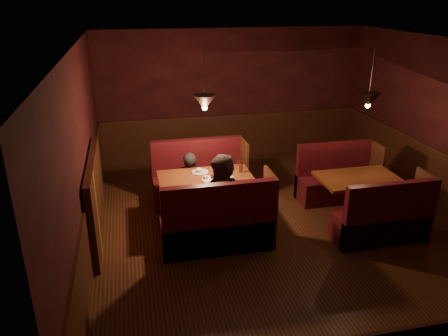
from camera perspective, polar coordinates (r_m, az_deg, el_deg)
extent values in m
cube|color=#391F11|center=(7.31, 7.62, -7.69)|extent=(6.00, 7.00, 0.01)
cube|color=black|center=(6.41, 8.95, 15.58)|extent=(6.00, 7.00, 0.01)
cube|color=black|center=(9.96, 1.17, 9.52)|extent=(6.00, 0.01, 2.90)
cube|color=black|center=(3.97, 26.38, -13.15)|extent=(6.00, 0.01, 2.90)
cube|color=black|center=(6.35, -18.09, 1.16)|extent=(0.01, 7.00, 2.90)
cube|color=#451E18|center=(10.18, 1.17, 4.26)|extent=(6.00, 0.04, 1.00)
cube|color=#451E18|center=(6.73, -16.94, -6.40)|extent=(0.04, 7.00, 1.00)
cube|color=#451E18|center=(8.53, 27.00, -1.81)|extent=(0.04, 7.00, 1.00)
cube|color=#451E18|center=(7.02, -16.40, -3.77)|extent=(0.10, 2.20, 1.30)
cube|color=#B39320|center=(6.52, -16.18, -5.79)|extent=(0.01, 0.12, 1.30)
cylinder|color=#333333|center=(6.59, -2.60, 11.98)|extent=(0.01, 0.01, 0.80)
cone|color=black|center=(6.67, -2.55, 8.59)|extent=(0.34, 0.34, 0.22)
sphere|color=#FFBF72|center=(6.69, -2.53, 7.84)|extent=(0.08, 0.08, 0.08)
cylinder|color=#333333|center=(7.10, 18.74, 11.59)|extent=(0.01, 0.01, 0.80)
cone|color=black|center=(7.18, 18.36, 8.46)|extent=(0.34, 0.34, 0.22)
sphere|color=#FFBF72|center=(7.20, 18.27, 7.77)|extent=(0.08, 0.08, 0.08)
cube|color=#672F12|center=(7.07, -2.38, -1.42)|extent=(1.52, 0.92, 0.05)
cylinder|color=#451E18|center=(7.24, -2.33, -4.38)|extent=(0.15, 0.15, 0.76)
cylinder|color=#451E18|center=(7.40, -2.28, -6.87)|extent=(0.61, 0.61, 0.04)
cylinder|color=silver|center=(6.93, -1.62, -1.55)|extent=(0.30, 0.30, 0.02)
cube|color=black|center=(6.98, -1.36, -1.13)|extent=(0.10, 0.09, 0.04)
ellipsoid|color=silver|center=(6.94, -2.46, -1.17)|extent=(0.08, 0.08, 0.06)
cube|color=tan|center=(6.85, -0.70, -1.59)|extent=(0.08, 0.05, 0.03)
cylinder|color=silver|center=(6.83, -1.55, -1.78)|extent=(0.12, 0.09, 0.01)
cylinder|color=silver|center=(7.24, -3.16, -0.53)|extent=(0.28, 0.28, 0.02)
ellipsoid|color=beige|center=(7.24, -3.29, -0.22)|extent=(0.11, 0.11, 0.06)
cube|color=silver|center=(7.18, -3.43, -0.66)|extent=(0.19, 0.12, 0.00)
cylinder|color=white|center=(7.13, 0.31, -0.56)|extent=(0.06, 0.06, 0.09)
cylinder|color=white|center=(7.34, 1.93, 0.41)|extent=(0.08, 0.08, 0.16)
cylinder|color=white|center=(6.92, 2.59, -0.97)|extent=(0.08, 0.08, 0.16)
cylinder|color=#47230F|center=(7.23, 2.26, 0.13)|extent=(0.07, 0.07, 0.17)
cylinder|color=#47230F|center=(7.19, 2.27, 1.05)|extent=(0.03, 0.03, 0.08)
ellipsoid|color=white|center=(6.99, 0.91, -1.23)|extent=(0.12, 0.11, 0.05)
cube|color=#370C12|center=(8.00, -3.33, -2.81)|extent=(1.63, 0.60, 0.49)
cube|color=#370C12|center=(8.08, -3.65, -0.03)|extent=(1.63, 0.13, 1.14)
cube|color=#451E18|center=(8.03, 2.52, -0.16)|extent=(0.04, 0.60, 1.14)
cube|color=#370C12|center=(6.62, -1.07, -8.39)|extent=(1.63, 0.60, 0.49)
cube|color=#370C12|center=(6.26, -0.66, -6.86)|extent=(1.63, 0.13, 1.14)
cube|color=#451E18|center=(6.66, 6.01, -5.13)|extent=(0.04, 0.60, 1.14)
cube|color=#672F12|center=(7.57, 17.18, -1.33)|extent=(1.33, 0.85, 0.05)
cylinder|color=#451E18|center=(7.72, 16.87, -3.88)|extent=(0.14, 0.14, 0.70)
cylinder|color=#451E18|center=(7.86, 16.61, -6.04)|extent=(0.56, 0.56, 0.04)
cube|color=#370C12|center=(8.34, 14.44, -2.57)|extent=(1.43, 0.55, 0.45)
cube|color=#370C12|center=(8.40, 13.99, -0.13)|extent=(1.43, 0.12, 1.05)
cube|color=#451E18|center=(8.58, 19.02, -0.25)|extent=(0.04, 0.55, 1.05)
cube|color=#370C12|center=(7.23, 19.48, -7.16)|extent=(1.43, 0.55, 0.45)
cube|color=#370C12|center=(6.94, 20.69, -5.81)|extent=(1.43, 0.12, 1.05)
cube|color=#451E18|center=(7.50, 24.57, -4.32)|extent=(0.04, 0.55, 1.05)
imported|color=black|center=(7.64, -4.46, -0.38)|extent=(0.60, 0.51, 1.39)
imported|color=#3B312E|center=(6.52, 0.16, -2.73)|extent=(1.04, 0.95, 1.73)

